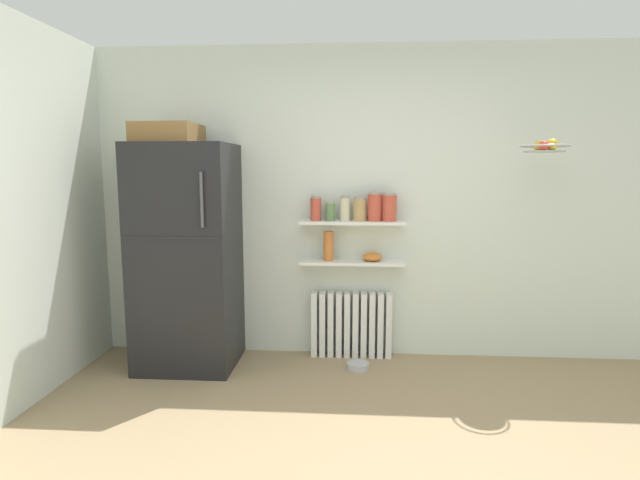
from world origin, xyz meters
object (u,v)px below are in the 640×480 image
radiator (351,325)px  storage_jar_1 (330,211)px  storage_jar_3 (360,209)px  refrigerator (187,253)px  storage_jar_2 (345,208)px  pet_food_bowl (358,366)px  storage_jar_4 (375,207)px  storage_jar_0 (316,208)px  storage_jar_5 (389,207)px  shelf_bowl (372,257)px  hanging_fruit_basket (545,147)px  vase (328,246)px

radiator → storage_jar_1: 0.99m
storage_jar_3 → refrigerator: bearing=-170.7°
storage_jar_2 → pet_food_bowl: size_ratio=1.16×
radiator → storage_jar_4: 1.03m
radiator → storage_jar_3: bearing=-26.5°
storage_jar_2 → refrigerator: bearing=-169.8°
storage_jar_0 → storage_jar_5: storage_jar_5 is taller
radiator → storage_jar_1: bearing=-170.6°
radiator → storage_jar_4: (0.18, -0.03, 1.01)m
storage_jar_1 → shelf_bowl: 0.51m
refrigerator → radiator: size_ratio=2.86×
pet_food_bowl → hanging_fruit_basket: 2.20m
storage_jar_3 → shelf_bowl: size_ratio=1.20×
storage_jar_5 → pet_food_bowl: bearing=-134.5°
storage_jar_3 → pet_food_bowl: (-0.00, -0.25, -1.24)m
shelf_bowl → radiator: bearing=170.0°
shelf_bowl → storage_jar_5: bearing=-0.0°
hanging_fruit_basket → storage_jar_0: bearing=171.2°
storage_jar_2 → storage_jar_4: storage_jar_4 is taller
refrigerator → storage_jar_3: bearing=9.3°
storage_jar_5 → pet_food_bowl: 1.31m
storage_jar_0 → storage_jar_4: 0.48m
storage_jar_3 → storage_jar_2: bearing=180.0°
radiator → storage_jar_5: (0.30, -0.03, 1.01)m
storage_jar_4 → vase: 0.50m
storage_jar_5 → vase: size_ratio=0.94×
vase → hanging_fruit_basket: size_ratio=0.69×
storage_jar_2 → shelf_bowl: (0.23, 0.00, -0.40)m
storage_jar_0 → storage_jar_5: (0.60, -0.00, 0.01)m
pet_food_bowl → hanging_fruit_basket: hanging_fruit_basket is taller
hanging_fruit_basket → shelf_bowl: bearing=168.0°
vase → pet_food_bowl: 1.00m
storage_jar_4 → storage_jar_1: bearing=180.0°
storage_jar_1 → pet_food_bowl: (0.24, -0.25, -1.23)m
radiator → shelf_bowl: bearing=-10.0°
storage_jar_0 → vase: (0.11, -0.00, -0.31)m
storage_jar_3 → pet_food_bowl: size_ratio=1.11×
storage_jar_0 → storage_jar_2: 0.24m
storage_jar_1 → shelf_bowl: size_ratio=0.99×
storage_jar_0 → pet_food_bowl: storage_jar_0 is taller
refrigerator → shelf_bowl: (1.49, 0.23, -0.05)m
radiator → storage_jar_1: (-0.18, -0.03, 0.97)m
storage_jar_4 → vase: size_ratio=0.97×
storage_jar_4 → pet_food_bowl: bearing=-116.4°
radiator → pet_food_bowl: size_ratio=3.83×
storage_jar_0 → storage_jar_1: size_ratio=1.27×
storage_jar_3 → shelf_bowl: (0.11, 0.00, -0.39)m
storage_jar_3 → hanging_fruit_basket: hanging_fruit_basket is taller
storage_jar_0 → vase: bearing=-0.0°
vase → refrigerator: bearing=-168.7°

